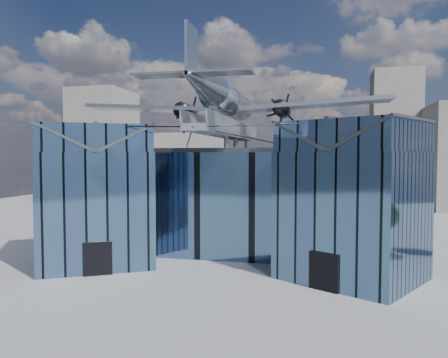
# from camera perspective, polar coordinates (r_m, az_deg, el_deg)

# --- Properties ---
(ground_plane) EXTENTS (120.00, 120.00, 0.00)m
(ground_plane) POSITION_cam_1_polar(r_m,az_deg,el_deg) (36.76, -0.72, -11.44)
(ground_plane) COLOR gray
(museum) EXTENTS (32.88, 24.50, 17.60)m
(museum) POSITION_cam_1_polar(r_m,az_deg,el_deg) (41.43, 1.19, -2.03)
(museum) COLOR #436389
(museum) RESTS_ON ground
(bg_towers) EXTENTS (77.00, 24.50, 26.00)m
(bg_towers) POSITION_cam_1_polar(r_m,az_deg,el_deg) (85.36, 8.33, 3.53)
(bg_towers) COLOR slate
(bg_towers) RESTS_ON ground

